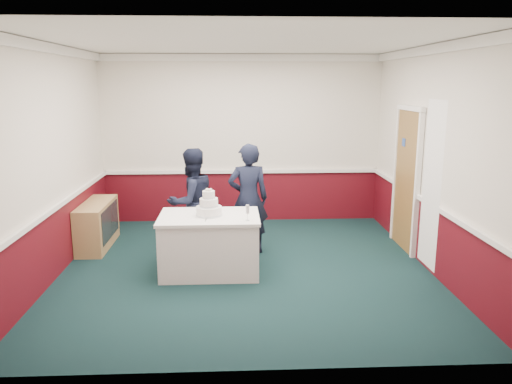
{
  "coord_description": "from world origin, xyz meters",
  "views": [
    {
      "loc": [
        -0.17,
        -6.49,
        2.51
      ],
      "look_at": [
        0.14,
        -0.1,
        1.1
      ],
      "focal_mm": 35.0,
      "sensor_mm": 36.0,
      "label": 1
    }
  ],
  "objects_px": {
    "champagne_flute": "(247,210)",
    "person_man": "(192,202)",
    "wedding_cake": "(209,207)",
    "cake_knife": "(206,219)",
    "person_woman": "(248,199)",
    "sideboard": "(97,225)",
    "cake_table": "(210,243)"
  },
  "relations": [
    {
      "from": "champagne_flute",
      "to": "person_man",
      "type": "relative_size",
      "value": 0.13
    },
    {
      "from": "champagne_flute",
      "to": "person_man",
      "type": "height_order",
      "value": "person_man"
    },
    {
      "from": "wedding_cake",
      "to": "cake_knife",
      "type": "distance_m",
      "value": 0.23
    },
    {
      "from": "cake_knife",
      "to": "person_woman",
      "type": "xyz_separation_m",
      "value": [
        0.57,
        0.99,
        0.03
      ]
    },
    {
      "from": "person_man",
      "to": "person_woman",
      "type": "bearing_deg",
      "value": 145.23
    },
    {
      "from": "wedding_cake",
      "to": "champagne_flute",
      "type": "distance_m",
      "value": 0.57
    },
    {
      "from": "cake_knife",
      "to": "person_woman",
      "type": "height_order",
      "value": "person_woman"
    },
    {
      "from": "sideboard",
      "to": "wedding_cake",
      "type": "xyz_separation_m",
      "value": [
        1.79,
        -1.16,
        0.55
      ]
    },
    {
      "from": "wedding_cake",
      "to": "person_man",
      "type": "bearing_deg",
      "value": 110.64
    },
    {
      "from": "cake_table",
      "to": "person_woman",
      "type": "height_order",
      "value": "person_woman"
    },
    {
      "from": "sideboard",
      "to": "wedding_cake",
      "type": "bearing_deg",
      "value": -32.91
    },
    {
      "from": "champagne_flute",
      "to": "person_woman",
      "type": "xyz_separation_m",
      "value": [
        0.04,
        1.07,
        -0.1
      ]
    },
    {
      "from": "wedding_cake",
      "to": "person_woman",
      "type": "xyz_separation_m",
      "value": [
        0.54,
        0.79,
        -0.08
      ]
    },
    {
      "from": "cake_knife",
      "to": "champagne_flute",
      "type": "height_order",
      "value": "champagne_flute"
    },
    {
      "from": "cake_knife",
      "to": "sideboard",
      "type": "bearing_deg",
      "value": 143.3
    },
    {
      "from": "champagne_flute",
      "to": "person_woman",
      "type": "bearing_deg",
      "value": 87.6
    },
    {
      "from": "cake_table",
      "to": "person_man",
      "type": "xyz_separation_m",
      "value": [
        -0.29,
        0.77,
        0.39
      ]
    },
    {
      "from": "cake_knife",
      "to": "person_woman",
      "type": "distance_m",
      "value": 1.15
    },
    {
      "from": "sideboard",
      "to": "wedding_cake",
      "type": "relative_size",
      "value": 3.3
    },
    {
      "from": "wedding_cake",
      "to": "person_woman",
      "type": "bearing_deg",
      "value": 55.5
    },
    {
      "from": "sideboard",
      "to": "person_man",
      "type": "distance_m",
      "value": 1.61
    },
    {
      "from": "person_man",
      "to": "cake_knife",
      "type": "bearing_deg",
      "value": 68.77
    },
    {
      "from": "cake_table",
      "to": "champagne_flute",
      "type": "xyz_separation_m",
      "value": [
        0.5,
        -0.28,
        0.53
      ]
    },
    {
      "from": "sideboard",
      "to": "person_woman",
      "type": "height_order",
      "value": "person_woman"
    },
    {
      "from": "wedding_cake",
      "to": "champagne_flute",
      "type": "relative_size",
      "value": 1.78
    },
    {
      "from": "sideboard",
      "to": "champagne_flute",
      "type": "relative_size",
      "value": 5.85
    },
    {
      "from": "sideboard",
      "to": "person_man",
      "type": "bearing_deg",
      "value": -14.49
    },
    {
      "from": "person_woman",
      "to": "person_man",
      "type": "bearing_deg",
      "value": -3.08
    },
    {
      "from": "wedding_cake",
      "to": "champagne_flute",
      "type": "bearing_deg",
      "value": -29.25
    },
    {
      "from": "cake_knife",
      "to": "person_woman",
      "type": "bearing_deg",
      "value": 60.89
    },
    {
      "from": "champagne_flute",
      "to": "person_man",
      "type": "xyz_separation_m",
      "value": [
        -0.79,
        1.05,
        -0.14
      ]
    },
    {
      "from": "cake_knife",
      "to": "champagne_flute",
      "type": "xyz_separation_m",
      "value": [
        0.53,
        -0.08,
        0.14
      ]
    }
  ]
}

